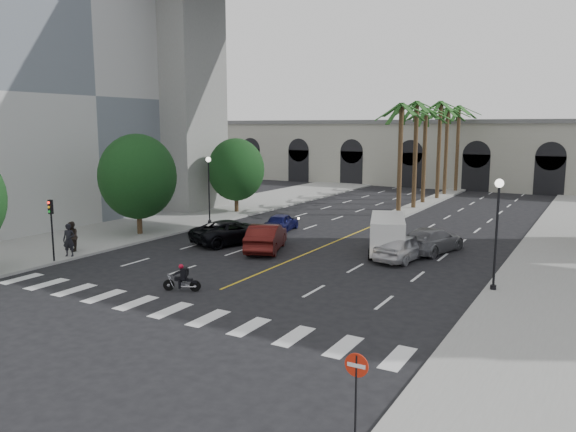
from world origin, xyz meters
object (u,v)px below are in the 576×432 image
object	(u,v)px
car_c	(232,232)
car_d	(432,240)
motorcycle_rider	(183,279)
do_not_enter_sign	(356,380)
cargo_van	(387,233)
pedestrian_a	(69,240)
car_e	(282,222)
lamp_post_right	(497,225)
traffic_signal_far	(51,220)
lamp_post_left_far	(209,184)
pedestrian_b	(72,237)
car_b	(266,237)
car_a	(403,247)

from	to	relation	value
car_c	car_d	world-z (taller)	car_c
motorcycle_rider	do_not_enter_sign	xyz separation A→B (m)	(12.23, -8.13, 1.17)
car_d	cargo_van	xyz separation A→B (m)	(-2.25, -1.76, 0.49)
car_c	pedestrian_a	bearing A→B (deg)	76.43
motorcycle_rider	car_e	bearing A→B (deg)	80.11
lamp_post_right	traffic_signal_far	xyz separation A→B (m)	(-22.70, -6.50, -0.71)
traffic_signal_far	car_c	distance (m)	11.24
traffic_signal_far	pedestrian_a	xyz separation A→B (m)	(-0.20, 1.24, -1.39)
do_not_enter_sign	cargo_van	bearing A→B (deg)	106.73
car_c	lamp_post_left_far	bearing A→B (deg)	-19.76
lamp_post_right	car_c	size ratio (longest dim) A/B	0.95
pedestrian_b	cargo_van	bearing A→B (deg)	67.29
car_b	pedestrian_a	distance (m)	11.69
car_b	lamp_post_left_far	bearing A→B (deg)	-53.91
lamp_post_left_far	traffic_signal_far	distance (m)	14.52
lamp_post_left_far	cargo_van	distance (m)	16.07
car_b	car_e	bearing A→B (deg)	-88.83
car_b	pedestrian_a	bearing A→B (deg)	19.21
lamp_post_right	car_a	world-z (taller)	lamp_post_right
car_c	pedestrian_b	xyz separation A→B (m)	(-6.68, -7.41, 0.28)
lamp_post_right	car_d	world-z (taller)	lamp_post_right
traffic_signal_far	car_b	world-z (taller)	traffic_signal_far
motorcycle_rider	do_not_enter_sign	distance (m)	14.73
traffic_signal_far	car_a	xyz separation A→B (m)	(16.95, 10.62, -1.72)
car_e	pedestrian_a	xyz separation A→B (m)	(-6.41, -13.74, 0.44)
lamp_post_right	cargo_van	distance (m)	9.02
lamp_post_left_far	car_a	xyz separation A→B (m)	(17.05, -3.88, -2.44)
car_b	do_not_enter_sign	xyz separation A→B (m)	(13.42, -17.46, 0.91)
lamp_post_left_far	lamp_post_right	xyz separation A→B (m)	(22.80, -8.00, 0.00)
lamp_post_left_far	pedestrian_a	xyz separation A→B (m)	(-0.10, -13.26, -2.10)
motorcycle_rider	lamp_post_right	bearing A→B (deg)	5.56
lamp_post_left_far	car_d	bearing A→B (deg)	-3.28
car_b	pedestrian_b	size ratio (longest dim) A/B	2.83
car_c	do_not_enter_sign	xyz separation A→B (m)	(16.58, -18.29, 0.98)
motorcycle_rider	pedestrian_a	xyz separation A→B (m)	(-10.12, 1.79, 0.52)
car_b	pedestrian_b	xyz separation A→B (m)	(-9.84, -6.59, 0.21)
lamp_post_right	car_c	distance (m)	17.58
traffic_signal_far	car_d	bearing A→B (deg)	37.05
lamp_post_left_far	cargo_van	xyz separation A→B (m)	(15.70, -2.79, -1.95)
car_c	pedestrian_b	distance (m)	9.99
car_b	car_c	world-z (taller)	car_b
traffic_signal_far	lamp_post_left_far	bearing A→B (deg)	90.40
car_a	car_b	size ratio (longest dim) A/B	0.89
car_d	car_b	bearing A→B (deg)	40.05
motorcycle_rider	car_d	xyz separation A→B (m)	(7.93, 14.03, 0.18)
cargo_van	do_not_enter_sign	world-z (taller)	do_not_enter_sign
car_a	pedestrian_b	world-z (taller)	pedestrian_b
lamp_post_right	do_not_enter_sign	distance (m)	15.26
car_a	lamp_post_left_far	bearing A→B (deg)	-3.87
traffic_signal_far	cargo_van	size ratio (longest dim) A/B	0.64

